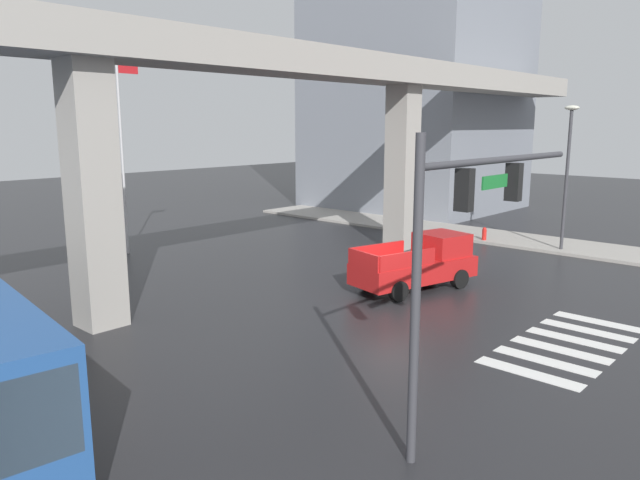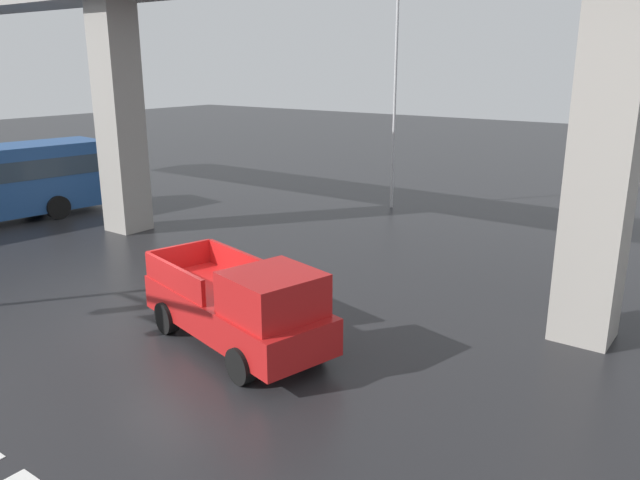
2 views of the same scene
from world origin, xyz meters
name	(u,v)px [view 1 (image 1 of 2)]	position (x,y,z in m)	size (l,w,h in m)	color
ground_plane	(388,301)	(0.00, 0.00, 0.00)	(120.00, 120.00, 0.00)	#232326
crosswalk_stripes	(568,345)	(0.00, -6.48, 0.01)	(6.05, 2.80, 0.01)	silver
elevated_overpass	(284,78)	(0.00, 5.24, 8.14)	(53.18, 2.46, 9.46)	#9E9991
sidewalk_east	(508,239)	(14.08, 2.00, 0.07)	(4.00, 36.00, 0.15)	#9E9991
pickup_truck	(420,263)	(2.33, 0.16, 0.99)	(5.41, 3.06, 2.08)	red
traffic_signal_mast	(465,225)	(-6.54, -6.54, 4.38)	(6.49, 0.32, 6.20)	#38383D
street_lamp_near_corner	(568,161)	(12.88, -1.40, 4.56)	(0.44, 0.70, 7.24)	#38383D
fire_hydrant	(484,235)	(12.48, 2.62, 0.43)	(0.24, 0.24, 0.85)	red
flagpole	(123,140)	(-1.93, 14.46, 5.57)	(1.16, 0.12, 9.57)	silver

